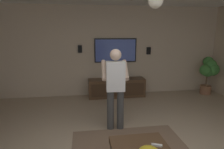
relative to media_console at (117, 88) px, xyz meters
The scene contains 9 objects.
wall_back_tv 1.15m from the media_console, 38.52° to the left, with size 0.10×7.30×2.70m, color #C6B299.
media_console is the anchor object (origin of this frame).
tv 1.14m from the media_console, ahead, with size 0.05×1.28×0.72m.
person_standing 2.13m from the media_console, 169.44° to the left, with size 0.56×0.56×1.64m.
potted_plant_tall 2.91m from the media_console, 94.01° to the right, with size 0.53×0.62×1.18m.
remote_white 3.34m from the media_console, behind, with size 0.15×0.04×0.02m, color white.
vase_round 0.45m from the media_console, 89.66° to the right, with size 0.22×0.22×0.22m, color teal.
wall_speaker_left 1.53m from the media_console, 76.40° to the right, with size 0.06×0.12×0.22m, color black.
wall_speaker_right 1.60m from the media_console, 76.61° to the left, with size 0.06×0.12×0.22m, color black.
Camera 1 is at (-2.36, 0.72, 1.98)m, focal length 31.81 mm.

